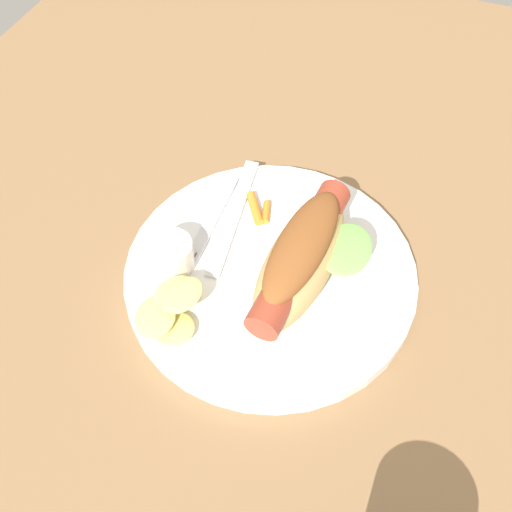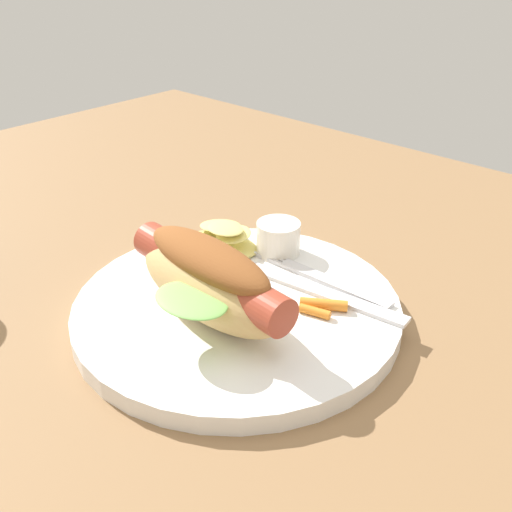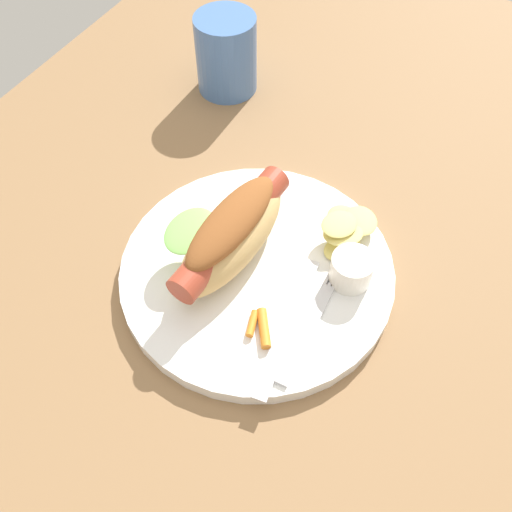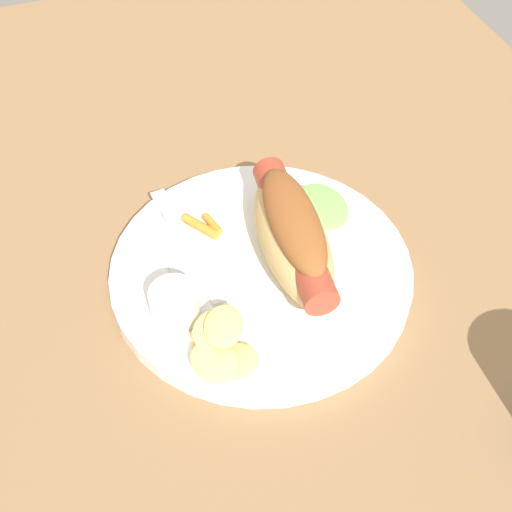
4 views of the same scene
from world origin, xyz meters
TOP-DOWN VIEW (x-y plane):
  - ground_plane at (0.00, 0.00)cm, footprint 120.00×90.00cm
  - plate at (3.49, -2.67)cm, footprint 26.94×26.94cm
  - hot_dog at (3.30, -5.55)cm, footprint 16.55×9.12cm
  - sauce_ramekin at (0.61, 5.89)cm, footprint 4.10×4.10cm
  - fork at (6.74, 4.64)cm, footprint 14.25×1.59cm
  - knife at (8.06, 2.88)cm, footprint 15.30×3.26cm
  - chips_pile at (-4.01, 3.51)cm, footprint 8.28×6.26cm
  - carrot_garnish at (9.49, 0.93)cm, footprint 3.69×2.97cm

SIDE VIEW (x-z plane):
  - ground_plane at x=0.00cm, z-range -1.80..0.00cm
  - plate at x=3.49cm, z-range 0.00..1.60cm
  - knife at x=8.06cm, z-range 1.60..1.96cm
  - fork at x=6.74cm, z-range 1.60..2.00cm
  - carrot_garnish at x=9.49cm, z-range 1.57..2.48cm
  - chips_pile at x=-4.01cm, z-range 1.43..4.24cm
  - sauce_ramekin at x=0.61cm, z-range 1.60..4.70cm
  - hot_dog at x=3.30cm, z-range 1.79..8.15cm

